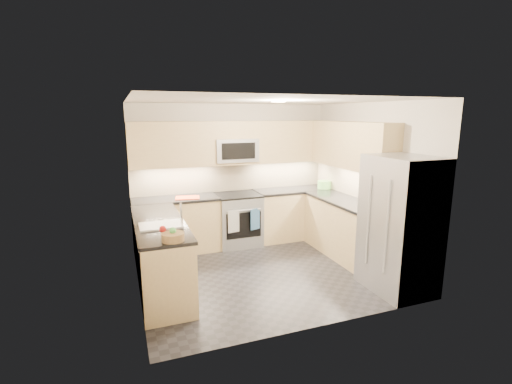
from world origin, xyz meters
name	(u,v)px	position (x,y,z in m)	size (l,w,h in m)	color
floor	(264,271)	(0.00, 0.00, 0.00)	(3.60, 3.20, 0.00)	black
ceiling	(265,100)	(0.00, 0.00, 2.50)	(3.60, 3.20, 0.02)	beige
wall_back	(232,174)	(0.00, 1.60, 1.25)	(3.60, 0.02, 2.50)	beige
wall_front	(322,218)	(0.00, -1.60, 1.25)	(3.60, 0.02, 2.50)	beige
wall_left	(133,200)	(-1.80, 0.00, 1.25)	(0.02, 3.20, 2.50)	beige
wall_right	(369,182)	(1.80, 0.00, 1.25)	(0.02, 3.20, 2.50)	beige
base_cab_back_left	(177,226)	(-1.09, 1.30, 0.45)	(1.42, 0.60, 0.90)	#DCBE84
base_cab_back_right	(292,214)	(1.09, 1.30, 0.45)	(1.42, 0.60, 0.90)	#DCBE84
base_cab_right	(345,229)	(1.50, 0.15, 0.45)	(0.60, 1.70, 0.90)	#DCBE84
base_cab_peninsula	(161,256)	(-1.50, 0.00, 0.45)	(0.60, 2.00, 0.90)	#DCBE84
countertop_back_left	(175,199)	(-1.09, 1.30, 0.92)	(1.42, 0.63, 0.04)	black
countertop_back_right	(293,190)	(1.09, 1.30, 0.92)	(1.42, 0.63, 0.04)	black
countertop_right	(346,202)	(1.50, 0.15, 0.92)	(0.63, 1.70, 0.04)	black
countertop_peninsula	(159,222)	(-1.50, 0.00, 0.92)	(0.63, 2.00, 0.04)	black
upper_cab_back	(235,143)	(0.00, 1.43, 1.83)	(3.60, 0.35, 0.75)	#DCBE84
upper_cab_right	(351,145)	(1.62, 0.28, 1.83)	(0.35, 1.95, 0.75)	#DCBE84
backsplash_back	(232,177)	(0.00, 1.60, 1.20)	(3.60, 0.01, 0.51)	#C3B18D
backsplash_right	(352,181)	(1.80, 0.45, 1.20)	(0.01, 2.30, 0.51)	#C3B18D
gas_range	(238,220)	(0.00, 1.28, 0.46)	(0.76, 0.65, 0.91)	#9EA2A5
range_cooktop	(238,195)	(0.00, 1.28, 0.92)	(0.76, 0.65, 0.03)	black
oven_door_glass	(244,225)	(0.00, 0.95, 0.45)	(0.62, 0.02, 0.45)	black
oven_handle	(244,210)	(0.00, 0.93, 0.72)	(0.02, 0.02, 0.60)	#B2B5BA
microwave	(235,150)	(0.00, 1.40, 1.70)	(0.76, 0.40, 0.40)	#A1A2A8
microwave_door	(239,151)	(0.00, 1.20, 1.70)	(0.60, 0.01, 0.28)	black
refrigerator	(400,225)	(1.45, -1.15, 0.90)	(0.70, 0.90, 1.80)	#97999E
fridge_handle_left	(386,228)	(1.08, -1.33, 0.95)	(0.02, 0.02, 1.20)	#B2B5BA
fridge_handle_right	(368,220)	(1.08, -0.97, 0.95)	(0.02, 0.02, 1.20)	#B2B5BA
sink_basin	(161,231)	(-1.50, -0.25, 0.88)	(0.52, 0.38, 0.16)	white
faucet	(181,213)	(-1.24, -0.25, 1.08)	(0.03, 0.03, 0.28)	silver
utensil_bowl	(324,185)	(1.69, 1.16, 1.01)	(0.25, 0.25, 0.14)	#63B04B
cutting_board	(187,198)	(-0.90, 1.24, 0.95)	(0.39, 0.28, 0.01)	red
fruit_basket	(173,237)	(-1.44, -0.87, 0.99)	(0.25, 0.25, 0.09)	#9C7949
fruit_apple	(163,229)	(-1.53, -0.76, 1.05)	(0.08, 0.08, 0.08)	#AF1614
fruit_pear	(173,231)	(-1.43, -0.85, 1.05)	(0.08, 0.08, 0.08)	#54C554
dish_towel_check	(234,221)	(-0.20, 0.91, 0.55)	(0.20, 0.02, 0.38)	silver
dish_towel_blue	(255,219)	(0.19, 0.91, 0.55)	(0.19, 0.02, 0.37)	#305884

